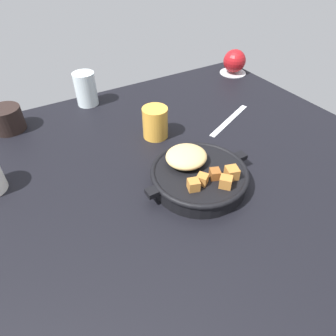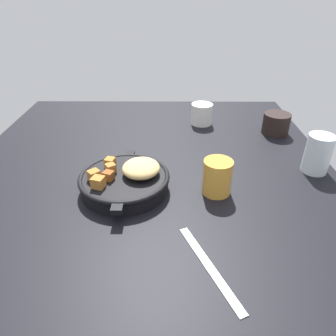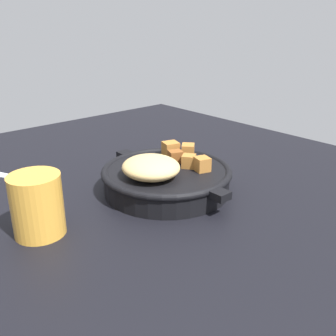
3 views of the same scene
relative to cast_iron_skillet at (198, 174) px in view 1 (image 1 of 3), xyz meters
The scene contains 8 objects.
ground_plane 8.05cm from the cast_iron_skillet, 138.14° to the left, with size 118.29×100.24×2.40cm, color black.
cast_iron_skillet is the anchor object (origin of this frame).
saucer_plate 64.77cm from the cast_iron_skillet, 42.86° to the left, with size 10.02×10.02×0.60cm, color #B7BABF.
red_apple 64.75cm from the cast_iron_skillet, 42.86° to the left, with size 8.34×8.34×8.34cm, color maroon.
butter_knife 29.71cm from the cast_iron_skillet, 36.29° to the left, with size 21.11×1.60×0.36cm, color silver.
coffee_mug_dark 56.07cm from the cast_iron_skillet, 125.97° to the left, with size 8.66×8.66×6.72cm, color black.
juice_glass_amber 21.64cm from the cast_iron_skillet, 87.26° to the left, with size 6.82×6.82×8.47cm, color gold.
water_glass_tall 49.62cm from the cast_iron_skillet, 100.26° to the left, with size 6.66×6.66×10.28cm, color silver.
Camera 1 is at (-25.46, -43.51, 46.20)cm, focal length 31.65 mm.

